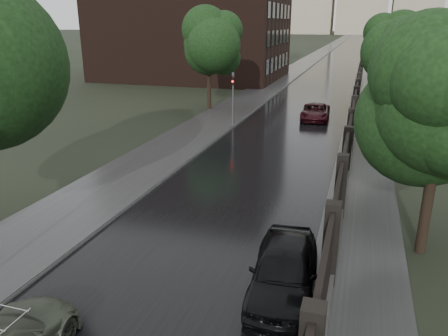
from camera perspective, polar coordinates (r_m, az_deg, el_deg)
road at (r=197.10m, az=16.69°, el=15.60°), size 8.00×420.00×0.02m
sidewalk_left at (r=197.34m, az=14.89°, el=15.77°), size 4.00×420.00×0.16m
verge_right at (r=197.04m, az=18.34°, el=15.45°), size 3.00×420.00×0.08m
fence_right at (r=39.46m, az=16.79°, el=8.16°), size 0.45×75.72×2.70m
tree_left_far at (r=39.21m, az=-2.02°, el=15.10°), size 4.25×4.25×7.39m
tree_right_a at (r=15.32m, az=26.60°, el=6.67°), size 4.08×4.08×7.01m
tree_right_b at (r=29.11m, az=22.79°, el=11.94°), size 4.08×4.08×7.01m
tree_right_c at (r=47.03m, az=21.15°, el=14.13°), size 4.08×4.08×7.01m
traffic_light at (r=33.63m, az=1.18°, el=9.66°), size 0.16×0.32×4.00m
brick_building at (r=63.29m, az=-4.11°, el=20.68°), size 24.00×18.00×20.00m
car_right_near at (r=13.05m, az=7.85°, el=-13.03°), size 2.23×4.79×1.59m
car_right_far at (r=36.44m, az=11.86°, el=7.18°), size 2.37×4.80×1.31m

